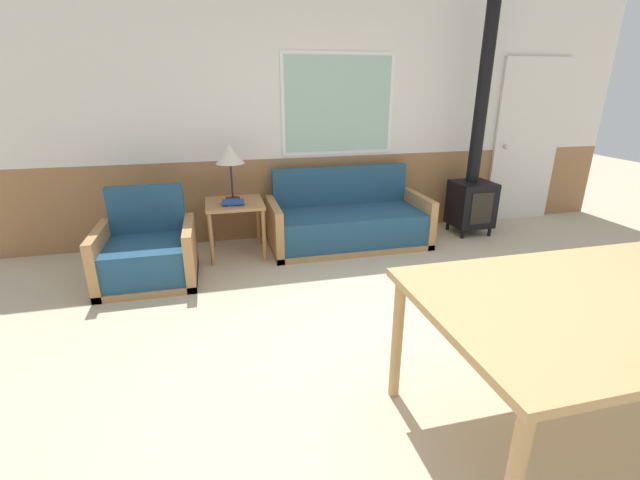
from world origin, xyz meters
TOP-DOWN VIEW (x-y plane):
  - ground_plane at (0.00, 0.00)m, footprint 16.00×16.00m
  - wall_back at (0.00, 2.63)m, footprint 7.20×0.09m
  - couch at (0.04, 2.15)m, footprint 1.71×0.77m
  - armchair at (-1.98, 1.71)m, footprint 0.83×0.74m
  - side_table at (-1.17, 2.16)m, footprint 0.57×0.57m
  - table_lamp at (-1.18, 2.26)m, footprint 0.29×0.29m
  - book_stack at (-1.18, 2.06)m, footprint 0.23×0.16m
  - dining_table at (0.38, -0.74)m, footprint 1.76×1.09m
  - wood_stove at (1.56, 2.19)m, footprint 0.44×0.43m
  - entry_door at (2.50, 2.57)m, footprint 0.91×0.09m

SIDE VIEW (x-z plane):
  - ground_plane at x=0.00m, z-range 0.00..0.00m
  - armchair at x=-1.98m, z-range -0.16..0.65m
  - couch at x=0.04m, z-range -0.16..0.65m
  - side_table at x=-1.17m, z-range 0.19..0.75m
  - book_stack at x=-1.18m, z-range 0.56..0.60m
  - dining_table at x=0.38m, z-range 0.32..1.10m
  - wood_stove at x=1.56m, z-range -0.58..2.01m
  - entry_door at x=2.50m, z-range 0.00..1.98m
  - table_lamp at x=-1.18m, z-range 0.73..1.30m
  - wall_back at x=0.00m, z-range 0.00..2.70m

